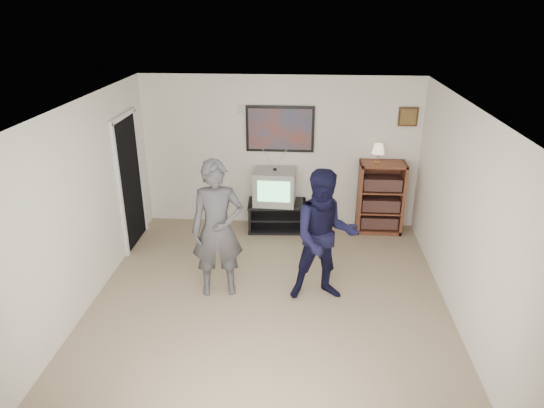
# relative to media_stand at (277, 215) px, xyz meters

# --- Properties ---
(room_shell) EXTENTS (4.51, 5.00, 2.51)m
(room_shell) POSITION_rel_media_stand_xyz_m (0.03, -1.88, 1.01)
(room_shell) COLOR #75604A
(room_shell) RESTS_ON ground
(media_stand) EXTENTS (0.99, 0.59, 0.48)m
(media_stand) POSITION_rel_media_stand_xyz_m (0.00, 0.00, 0.00)
(media_stand) COLOR black
(media_stand) RESTS_ON room_shell
(crt_television) EXTENTS (0.68, 0.59, 0.56)m
(crt_television) POSITION_rel_media_stand_xyz_m (-0.04, -0.00, 0.52)
(crt_television) COLOR #9A9B96
(crt_television) RESTS_ON media_stand
(bookshelf) EXTENTS (0.72, 0.41, 1.18)m
(bookshelf) POSITION_rel_media_stand_xyz_m (1.68, 0.05, 0.35)
(bookshelf) COLOR #56291A
(bookshelf) RESTS_ON room_shell
(table_lamp) EXTENTS (0.20, 0.20, 0.32)m
(table_lamp) POSITION_rel_media_stand_xyz_m (1.58, 0.02, 1.10)
(table_lamp) COLOR beige
(table_lamp) RESTS_ON bookshelf
(person_tall) EXTENTS (0.73, 0.54, 1.81)m
(person_tall) POSITION_rel_media_stand_xyz_m (-0.64, -1.95, 0.67)
(person_tall) COLOR #3F3E42
(person_tall) RESTS_ON room_shell
(person_short) EXTENTS (0.92, 0.77, 1.73)m
(person_short) POSITION_rel_media_stand_xyz_m (0.70, -1.98, 0.63)
(person_short) COLOR black
(person_short) RESTS_ON room_shell
(controller_left) EXTENTS (0.06, 0.12, 0.03)m
(controller_left) POSITION_rel_media_stand_xyz_m (-0.61, -1.72, 1.00)
(controller_left) COLOR white
(controller_left) RESTS_ON person_tall
(controller_right) EXTENTS (0.04, 0.12, 0.04)m
(controller_right) POSITION_rel_media_stand_xyz_m (0.73, -1.70, 0.86)
(controller_right) COLOR white
(controller_right) RESTS_ON person_short
(poster) EXTENTS (1.10, 0.03, 0.75)m
(poster) POSITION_rel_media_stand_xyz_m (0.03, 0.24, 1.41)
(poster) COLOR black
(poster) RESTS_ON room_shell
(air_vent) EXTENTS (0.28, 0.02, 0.14)m
(air_vent) POSITION_rel_media_stand_xyz_m (-0.52, 0.25, 1.71)
(air_vent) COLOR white
(air_vent) RESTS_ON room_shell
(small_picture) EXTENTS (0.30, 0.03, 0.30)m
(small_picture) POSITION_rel_media_stand_xyz_m (2.03, 0.25, 1.64)
(small_picture) COLOR #382711
(small_picture) RESTS_ON room_shell
(doorway) EXTENTS (0.03, 0.85, 2.00)m
(doorway) POSITION_rel_media_stand_xyz_m (-2.21, -0.63, 0.76)
(doorway) COLOR black
(doorway) RESTS_ON room_shell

